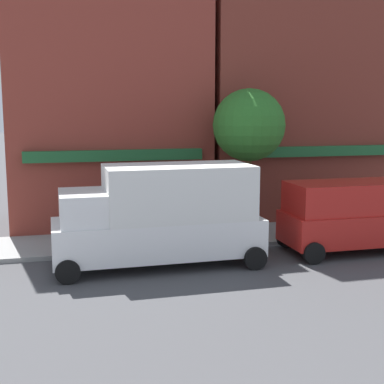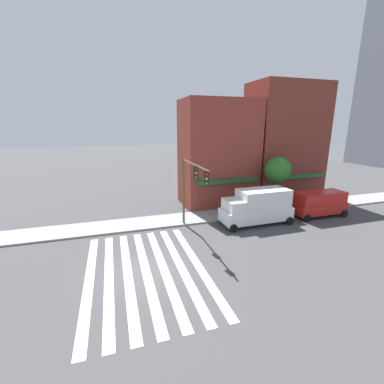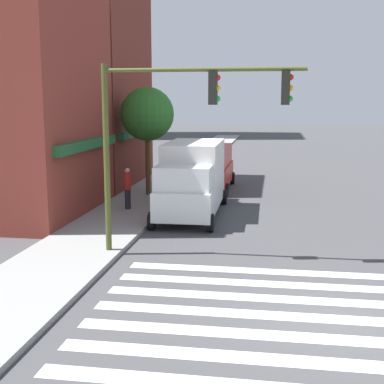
{
  "view_description": "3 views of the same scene",
  "coord_description": "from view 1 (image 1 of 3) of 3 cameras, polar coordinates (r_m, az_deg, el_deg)",
  "views": [
    {
      "loc": [
        7.35,
        -10.71,
        4.71
      ],
      "look_at": [
        11.54,
        6.0,
        2.0
      ],
      "focal_mm": 50.0,
      "sensor_mm": 36.0,
      "label": 1
    },
    {
      "loc": [
        -1.43,
        -13.74,
        8.33
      ],
      "look_at": [
        4.12,
        4.0,
        3.5
      ],
      "focal_mm": 24.0,
      "sensor_mm": 36.0,
      "label": 2
    },
    {
      "loc": [
        -11.49,
        1.34,
        4.78
      ],
      "look_at": [
        10.16,
        4.7,
        1.0
      ],
      "focal_mm": 50.0,
      "sensor_mm": 36.0,
      "label": 3
    }
  ],
  "objects": [
    {
      "name": "van_red",
      "position": [
        18.44,
        17.37,
        -2.17
      ],
      "size": [
        5.01,
        2.22,
        2.34
      ],
      "rotation": [
        0.0,
        0.0,
        -0.0
      ],
      "color": "#B21E19",
      "rests_on": "ground_plane"
    },
    {
      "name": "pedestrian_blue_shirt",
      "position": [
        19.69,
        11.61,
        -1.89
      ],
      "size": [
        0.32,
        0.32,
        1.77
      ],
      "rotation": [
        0.0,
        0.0,
        4.79
      ],
      "color": "#23232D",
      "rests_on": "sidewalk_left"
    },
    {
      "name": "box_truck_white",
      "position": [
        15.99,
        -3.34,
        -2.34
      ],
      "size": [
        6.23,
        2.42,
        3.04
      ],
      "rotation": [
        0.0,
        0.0,
        0.01
      ],
      "color": "white",
      "rests_on": "ground_plane"
    },
    {
      "name": "storefront_row",
      "position": [
        23.19,
        2.44,
        12.11
      ],
      "size": [
        16.07,
        5.3,
        12.86
      ],
      "color": "maroon",
      "rests_on": "ground_plane"
    },
    {
      "name": "pedestrian_red_jacket",
      "position": [
        18.85,
        -4.51,
        -2.22
      ],
      "size": [
        0.32,
        0.32,
        1.77
      ],
      "rotation": [
        0.0,
        0.0,
        4.75
      ],
      "color": "#23232D",
      "rests_on": "sidewalk_left"
    },
    {
      "name": "street_tree",
      "position": [
        19.4,
        6.1,
        7.05
      ],
      "size": [
        2.61,
        2.61,
        5.26
      ],
      "color": "brown",
      "rests_on": "sidewalk_left"
    }
  ]
}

